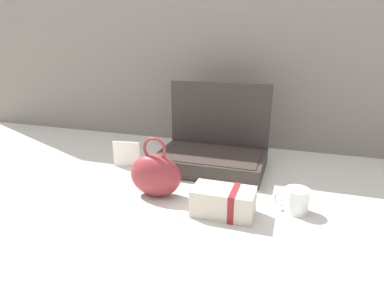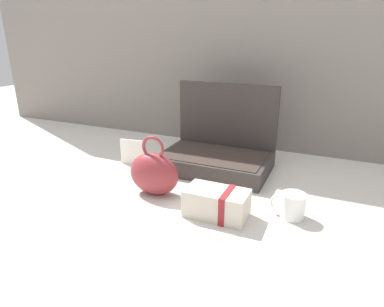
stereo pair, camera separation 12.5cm
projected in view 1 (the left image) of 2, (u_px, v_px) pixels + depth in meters
ground_plane at (188, 184)px, 1.32m from camera, size 6.00×6.00×0.00m
back_wall at (226, 4)px, 1.60m from camera, size 3.20×0.06×1.40m
open_suitcase at (213, 150)px, 1.47m from camera, size 0.46×0.30×0.36m
teal_pouch_handbag at (155, 175)px, 1.20m from camera, size 0.19×0.11×0.22m
cream_toiletry_bag at (224, 202)px, 1.08m from camera, size 0.20×0.12×0.10m
coffee_mug at (296, 200)px, 1.10m from camera, size 0.11×0.08×0.08m
info_card_left at (127, 154)px, 1.47m from camera, size 0.12×0.02×0.12m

